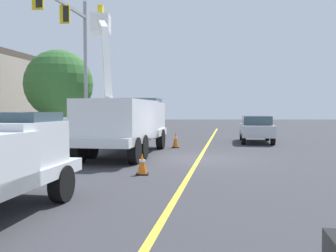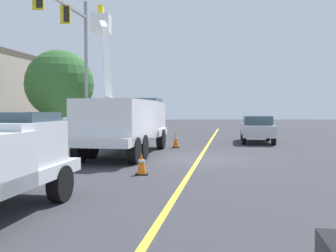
{
  "view_description": "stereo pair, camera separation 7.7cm",
  "coord_description": "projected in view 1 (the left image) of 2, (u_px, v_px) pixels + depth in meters",
  "views": [
    {
      "loc": [
        -16.0,
        1.42,
        2.13
      ],
      "look_at": [
        0.11,
        1.32,
        1.4
      ],
      "focal_mm": 40.46,
      "sensor_mm": 36.0,
      "label": 1
    },
    {
      "loc": [
        -16.0,
        1.35,
        2.13
      ],
      "look_at": [
        0.11,
        1.32,
        1.4
      ],
      "focal_mm": 40.46,
      "sensor_mm": 36.0,
      "label": 2
    }
  ],
  "objects": [
    {
      "name": "ground",
      "position": [
        199.0,
        159.0,
        16.09
      ],
      "size": [
        120.0,
        120.0,
        0.0
      ],
      "primitive_type": "plane",
      "color": "#38383D"
    },
    {
      "name": "sidewalk_far_side",
      "position": [
        10.0,
        154.0,
        17.48
      ],
      "size": [
        59.77,
        13.47,
        0.12
      ],
      "primitive_type": "cube",
      "rotation": [
        0.0,
        0.0,
        -0.17
      ],
      "color": "#B2ADA3",
      "rests_on": "ground"
    },
    {
      "name": "lane_centre_stripe",
      "position": [
        199.0,
        159.0,
        16.09
      ],
      "size": [
        49.34,
        8.42,
        0.01
      ],
      "primitive_type": "cube",
      "rotation": [
        0.0,
        0.0,
        -0.17
      ],
      "color": "yellow",
      "rests_on": "ground"
    },
    {
      "name": "utility_bucket_truck",
      "position": [
        126.0,
        120.0,
        17.64
      ],
      "size": [
        8.5,
        3.82,
        7.23
      ],
      "color": "white",
      "rests_on": "ground"
    },
    {
      "name": "passing_minivan",
      "position": [
        256.0,
        127.0,
        24.08
      ],
      "size": [
        5.05,
        2.67,
        1.69
      ],
      "color": "silver",
      "rests_on": "ground"
    },
    {
      "name": "traffic_cone_mid_front",
      "position": [
        142.0,
        164.0,
        12.23
      ],
      "size": [
        0.4,
        0.4,
        0.72
      ],
      "color": "black",
      "rests_on": "ground"
    },
    {
      "name": "traffic_cone_mid_rear",
      "position": [
        176.0,
        140.0,
        20.72
      ],
      "size": [
        0.4,
        0.4,
        0.87
      ],
      "color": "black",
      "rests_on": "ground"
    },
    {
      "name": "traffic_signal_mast",
      "position": [
        72.0,
        41.0,
        21.76
      ],
      "size": [
        7.47,
        1.42,
        8.86
      ],
      "color": "gray",
      "rests_on": "ground"
    },
    {
      "name": "street_tree_right",
      "position": [
        59.0,
        84.0,
        25.62
      ],
      "size": [
        4.61,
        4.61,
        6.12
      ],
      "color": "brown",
      "rests_on": "ground"
    }
  ]
}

